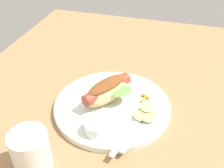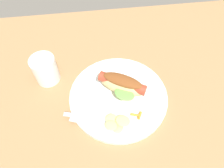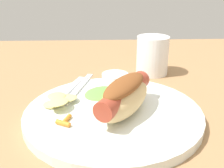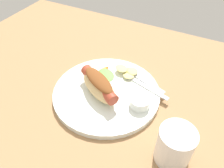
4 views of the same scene
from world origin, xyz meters
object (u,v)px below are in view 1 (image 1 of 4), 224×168
Objects in this scene: sauce_ramekin at (96,127)px; drinking_cup at (31,152)px; carrot_garnish at (145,98)px; plate at (112,106)px; fork at (129,132)px; knife at (139,132)px; hot_dog at (107,91)px; chips_pile at (147,114)px.

sauce_ramekin is 15.11cm from drinking_cup.
carrot_garnish is 0.38× the size of drinking_cup.
plate is 24.66cm from drinking_cup.
fork is 2.20cm from knife.
drinking_cup reaches higher than hot_dog.
sauce_ramekin is at bearing 140.47° from drinking_cup.
hot_dog is 1.82× the size of chips_pile.
plate is at bearing 174.53° from sauce_ramekin.
plate is 11.84cm from knife.
knife is 12.47cm from carrot_garnish.
chips_pile is (2.15, 9.47, 1.73)cm from plate.
plate is 10.64cm from sauce_ramekin.
hot_dog reaches higher than fork.
plate is 8.58× the size of carrot_garnish.
carrot_garnish is (-13.19, 1.15, 0.17)cm from fork.
fork is at bearing 127.56° from drinking_cup.
chips_pile is at bearing 77.21° from plate.
drinking_cup is (21.96, -10.55, 3.83)cm from plate.
hot_dog is 2.80× the size of sauce_ramekin.
sauce_ramekin is 0.65× the size of chips_pile.
sauce_ramekin is 17.18cm from carrot_garnish.
sauce_ramekin is at bearing -51.82° from chips_pile.
carrot_garnish reaches higher than plate.
drinking_cup is at bearing -45.31° from chips_pile.
hot_dog is 10.38cm from carrot_garnish.
chips_pile reaches higher than fork.
knife is 1.76× the size of chips_pile.
plate is 3.63× the size of chips_pile.
carrot_garnish is 32.17cm from drinking_cup.
plate is 5.57× the size of sauce_ramekin.
knife is 1.58× the size of drinking_cup.
fork is 4.38× the size of carrot_garnish.
sauce_ramekin is 0.37× the size of knife.
drinking_cup is (11.58, -9.56, 1.70)cm from sauce_ramekin.
sauce_ramekin is (11.40, 0.68, -1.88)cm from hot_dog.
sauce_ramekin is at bearing -56.78° from knife.
fork is at bearing -4.98° from carrot_garnish.
fork is at bearing 69.94° from hot_dog.
fork is at bearing 36.76° from plate.
fork is 1.66× the size of drinking_cup.
knife reaches higher than plate.
hot_dog is 0.99× the size of fork.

